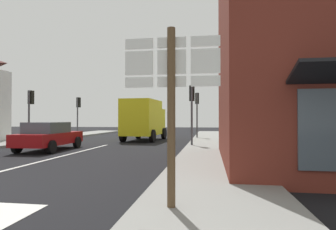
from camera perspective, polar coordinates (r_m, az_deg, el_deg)
ground_plane at (r=16.21m, az=-14.93°, el=-6.59°), size 80.00×80.00×0.00m
sidewalk_right at (r=12.89m, az=9.16°, el=-7.79°), size 2.93×44.00×0.14m
lane_centre_stripe at (r=12.66m, az=-22.24°, el=-8.16°), size 0.16×12.00×0.01m
sedan_far at (r=15.77m, az=-23.17°, el=-3.94°), size 2.05×4.24×1.47m
delivery_truck at (r=21.28m, az=-4.94°, el=-0.79°), size 2.78×5.14×3.05m
route_sign_post at (r=4.79m, az=0.71°, el=3.60°), size 1.66×0.14×3.20m
traffic_light_far_right at (r=22.93m, az=5.97°, el=2.07°), size 0.30×0.49×3.78m
traffic_light_far_left at (r=26.53m, az=-17.87°, el=1.43°), size 0.30×0.49×3.59m
traffic_light_near_right at (r=16.30m, az=4.91°, el=2.77°), size 0.30×0.49×3.59m
traffic_light_near_left at (r=20.67m, az=-26.31°, el=1.97°), size 0.30×0.49×3.53m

